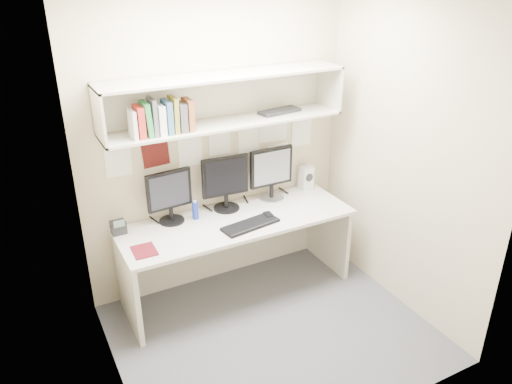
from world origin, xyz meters
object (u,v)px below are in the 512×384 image
maroon_notebook (144,251)px  desk_phone (118,227)px  desk (237,255)px  keyboard (250,225)px  monitor_center (225,181)px  speaker (306,178)px  monitor_right (271,172)px  monitor_left (169,194)px

maroon_notebook → desk_phone: (-0.10, 0.37, 0.05)m
desk → keyboard: (0.05, -0.17, 0.38)m
desk → monitor_center: (0.01, 0.22, 0.63)m
desk → speaker: 1.02m
monitor_center → monitor_right: (0.45, -0.00, 0.00)m
desk → monitor_center: size_ratio=4.14×
desk → desk_phone: desk_phone is taller
desk → maroon_notebook: (-0.84, -0.15, 0.37)m
desk → desk_phone: 1.05m
speaker → monitor_center: bearing=-178.8°
monitor_right → maroon_notebook: bearing=-164.8°
monitor_left → monitor_center: bearing=-5.2°
desk → monitor_left: (-0.50, 0.22, 0.61)m
monitor_left → speaker: size_ratio=2.01×
monitor_right → keyboard: (-0.41, -0.39, -0.25)m
maroon_notebook → desk_phone: size_ratio=1.48×
monitor_right → speaker: (0.40, 0.03, -0.15)m
desk_phone → monitor_left: bearing=-0.8°
monitor_center → desk: bearing=-88.1°
speaker → maroon_notebook: size_ratio=1.08×
monitor_right → monitor_center: bearing=179.3°
monitor_right → speaker: size_ratio=2.18×
keyboard → desk_phone: 1.06m
monitor_center → speaker: monitor_center is taller
desk → monitor_right: 0.81m
monitor_right → maroon_notebook: monitor_right is taller
monitor_left → keyboard: bearing=-40.6°
monitor_left → monitor_center: 0.50m
keyboard → maroon_notebook: bearing=169.9°
desk_phone → desk: bearing=-14.2°
desk_phone → monitor_right: bearing=-1.1°
desk_phone → keyboard: bearing=-22.6°
keyboard → speaker: size_ratio=2.20×
maroon_notebook → desk_phone: desk_phone is taller
speaker → desk_phone: (-1.80, -0.04, -0.06)m
monitor_center → desk_phone: 0.97m
monitor_center → maroon_notebook: monitor_center is taller
keyboard → speaker: speaker is taller
monitor_left → monitor_center: size_ratio=0.93×
maroon_notebook → monitor_left: bearing=48.7°
desk → speaker: (0.86, 0.25, 0.48)m
monitor_left → speaker: monitor_left is taller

